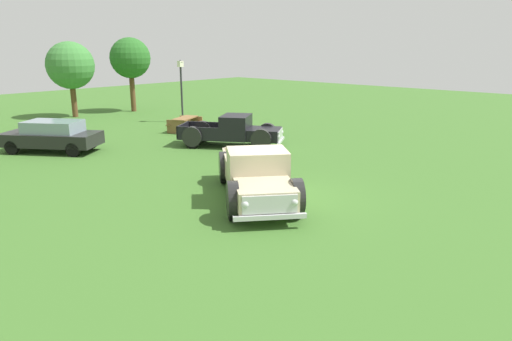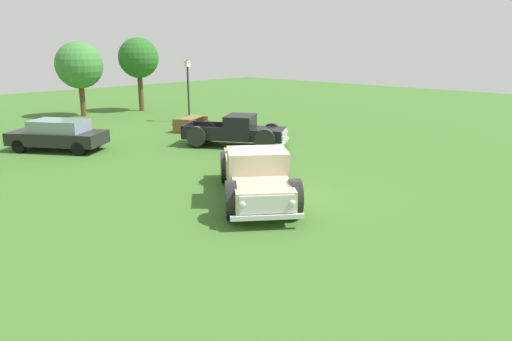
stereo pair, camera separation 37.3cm
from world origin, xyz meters
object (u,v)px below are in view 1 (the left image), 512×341
at_px(pickup_truck_behind_left, 237,132).
at_px(lamp_post_near, 182,90).
at_px(pickup_truck_foreground, 258,178).
at_px(picnic_table, 185,123).
at_px(oak_tree_center, 70,66).
at_px(sedan_distant_a, 52,136).
at_px(oak_tree_west, 130,58).

bearing_deg(pickup_truck_behind_left, lamp_post_near, 68.98).
xyz_separation_m(pickup_truck_foreground, picnic_table, (6.28, 11.01, -0.29)).
xyz_separation_m(pickup_truck_behind_left, picnic_table, (0.91, 4.95, -0.22)).
relative_size(lamp_post_near, oak_tree_center, 0.77).
xyz_separation_m(sedan_distant_a, oak_tree_west, (10.03, 8.59, 3.02)).
distance_m(pickup_truck_behind_left, oak_tree_center, 14.92).
relative_size(pickup_truck_behind_left, oak_tree_center, 1.03).
bearing_deg(pickup_truck_behind_left, oak_tree_west, 75.48).
xyz_separation_m(pickup_truck_behind_left, lamp_post_near, (2.92, 7.61, 1.29)).
distance_m(sedan_distant_a, picnic_table, 7.32).
distance_m(pickup_truck_foreground, oak_tree_west, 22.24).
distance_m(sedan_distant_a, oak_tree_center, 11.23).
xyz_separation_m(pickup_truck_foreground, pickup_truck_behind_left, (5.38, 6.07, -0.07)).
bearing_deg(pickup_truck_behind_left, sedan_distant_a, 139.54).
bearing_deg(sedan_distant_a, pickup_truck_behind_left, -40.46).
bearing_deg(pickup_truck_foreground, lamp_post_near, 58.74).
height_order(lamp_post_near, oak_tree_center, oak_tree_center).
relative_size(picnic_table, oak_tree_center, 0.46).
bearing_deg(picnic_table, oak_tree_west, 73.30).
height_order(pickup_truck_foreground, oak_tree_west, oak_tree_west).
bearing_deg(oak_tree_west, picnic_table, -106.70).
relative_size(pickup_truck_foreground, pickup_truck_behind_left, 1.04).
relative_size(sedan_distant_a, oak_tree_west, 0.86).
bearing_deg(picnic_table, lamp_post_near, 52.86).
height_order(sedan_distant_a, lamp_post_near, lamp_post_near).
distance_m(pickup_truck_foreground, lamp_post_near, 16.04).
relative_size(pickup_truck_foreground, picnic_table, 2.35).
bearing_deg(pickup_truck_behind_left, picnic_table, 79.61).
bearing_deg(picnic_table, sedan_distant_a, 176.02).
relative_size(pickup_truck_foreground, oak_tree_center, 1.07).
bearing_deg(oak_tree_center, sedan_distant_a, -122.37).
xyz_separation_m(pickup_truck_foreground, sedan_distant_a, (-1.02, 11.52, -0.03)).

